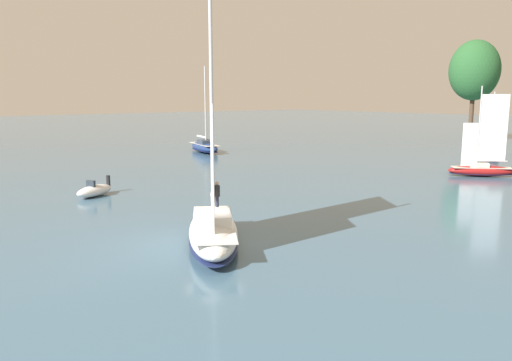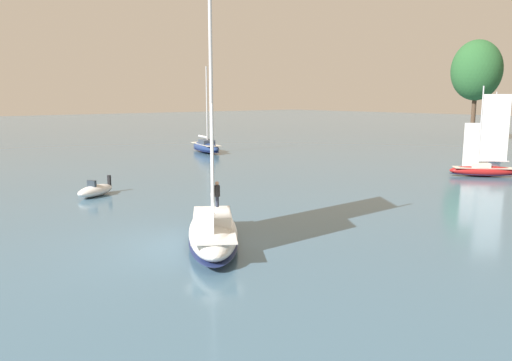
{
  "view_description": "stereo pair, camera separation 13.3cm",
  "coord_description": "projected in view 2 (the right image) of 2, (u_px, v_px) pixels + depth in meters",
  "views": [
    {
      "loc": [
        21.13,
        -14.92,
        7.87
      ],
      "look_at": [
        0.0,
        3.0,
        3.19
      ],
      "focal_mm": 35.0,
      "sensor_mm": 36.0,
      "label": 1
    },
    {
      "loc": [
        21.21,
        -14.82,
        7.87
      ],
      "look_at": [
        0.0,
        3.0,
        3.19
      ],
      "focal_mm": 35.0,
      "sensor_mm": 36.0,
      "label": 2
    }
  ],
  "objects": [
    {
      "name": "motor_tender",
      "position": [
        95.0,
        190.0,
        39.87
      ],
      "size": [
        3.05,
        3.98,
        1.43
      ],
      "color": "silver",
      "rests_on": "ground"
    },
    {
      "name": "sailboat_moored_mid_channel",
      "position": [
        483.0,
        169.0,
        49.67
      ],
      "size": [
        6.05,
        5.62,
        8.89
      ],
      "color": "maroon",
      "rests_on": "ground"
    },
    {
      "name": "sailboat_main",
      "position": [
        213.0,
        227.0,
        26.55
      ],
      "size": [
        9.08,
        7.32,
        12.67
      ],
      "color": "white",
      "rests_on": "ground"
    },
    {
      "name": "sailboat_moored_outer_mooring",
      "position": [
        206.0,
        147.0,
        71.19
      ],
      "size": [
        9.06,
        4.62,
        12.0
      ],
      "color": "navy",
      "rests_on": "ground"
    },
    {
      "name": "ground_plane",
      "position": [
        213.0,
        245.0,
        26.73
      ],
      "size": [
        400.0,
        400.0,
        0.0
      ],
      "primitive_type": "plane",
      "color": "#42667F"
    },
    {
      "name": "tree_shore_center",
      "position": [
        477.0,
        71.0,
        87.28
      ],
      "size": [
        8.58,
        8.58,
        17.66
      ],
      "color": "#4C3828",
      "rests_on": "ground"
    },
    {
      "name": "sailboat_moored_near_marina",
      "position": [
        493.0,
        154.0,
        63.87
      ],
      "size": [
        4.9,
        6.05,
        8.48
      ],
      "color": "maroon",
      "rests_on": "ground"
    }
  ]
}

